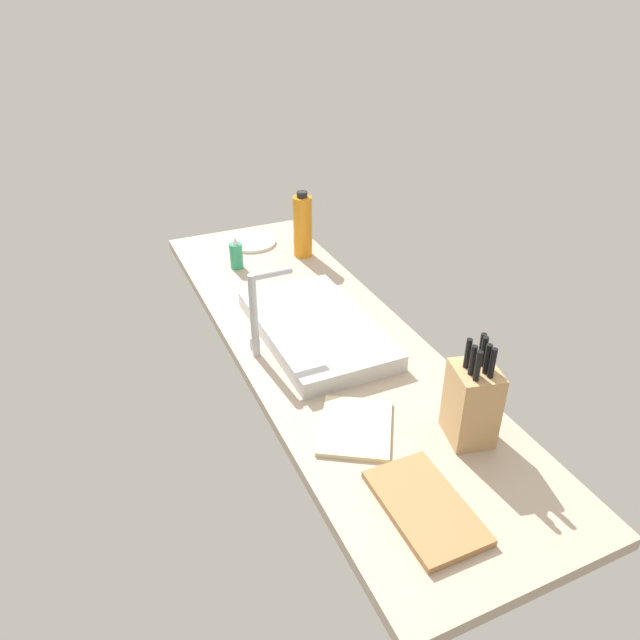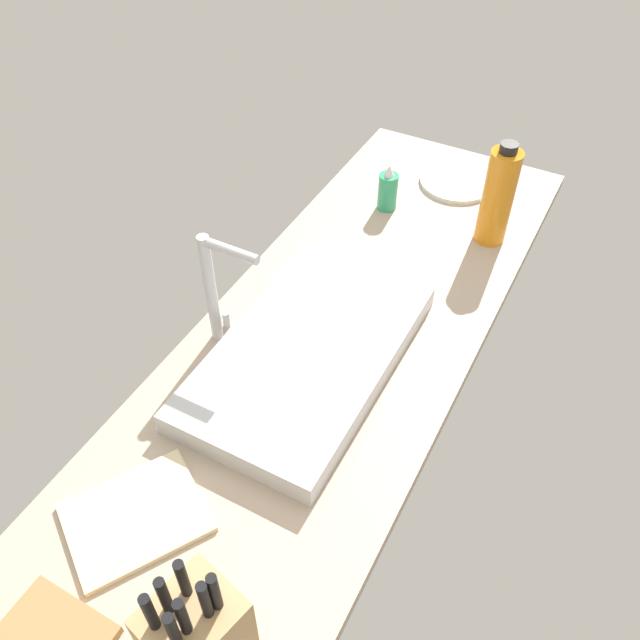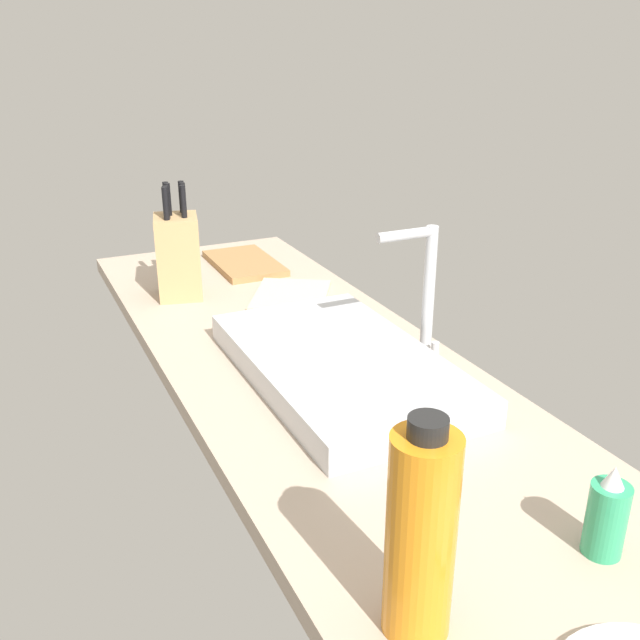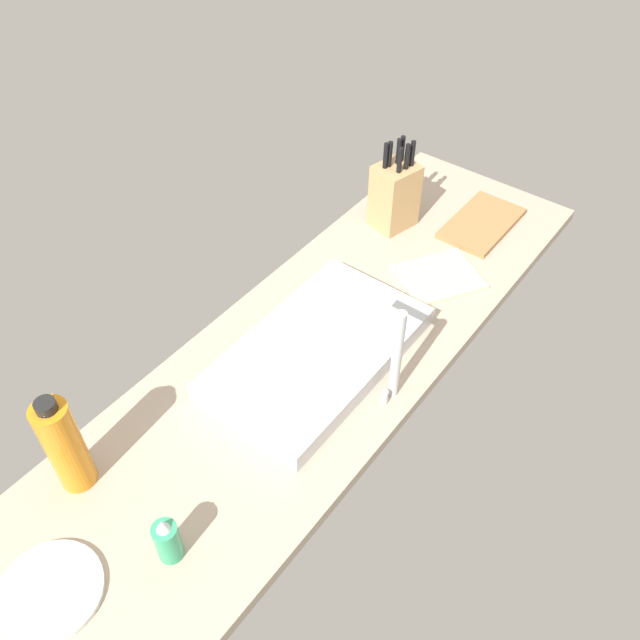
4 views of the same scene
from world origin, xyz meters
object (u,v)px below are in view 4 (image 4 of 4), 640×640
sink_basin (318,352)px  soap_bottle (168,540)px  cutting_board (482,223)px  water_bottle (64,445)px  dish_towel (438,277)px  dinner_plate (50,592)px  knife_block (395,194)px  faucet (392,347)px

sink_basin → soap_bottle: soap_bottle is taller
cutting_board → water_bottle: water_bottle is taller
dish_towel → dinner_plate: bearing=-6.2°
cutting_board → dinner_plate: size_ratio=1.39×
dish_towel → knife_block: bearing=-119.2°
knife_block → soap_bottle: 118.42cm
sink_basin → soap_bottle: bearing=7.9°
water_bottle → dinner_plate: 27.49cm
knife_block → cutting_board: knife_block is taller
faucet → cutting_board: size_ratio=0.96×
faucet → dinner_plate: 84.39cm
cutting_board → dinner_plate: (151.18, -11.39, -0.30)cm
cutting_board → water_bottle: (131.88, -26.88, 11.67)cm
faucet → knife_block: size_ratio=0.96×
sink_basin → faucet: size_ratio=2.12×
soap_bottle → sink_basin: bearing=-172.1°
sink_basin → cutting_board: bearing=174.7°
cutting_board → water_bottle: size_ratio=1.06×
water_bottle → soap_bottle: bearing=90.4°
sink_basin → faucet: bearing=96.5°
water_bottle → dinner_plate: water_bottle is taller
knife_block → dish_towel: 29.66cm
sink_basin → soap_bottle: (57.78, 8.04, 2.84)cm
cutting_board → sink_basin: bearing=-5.3°
cutting_board → dish_towel: (29.36, 1.82, -0.30)cm
sink_basin → faucet: faucet is taller
sink_basin → dish_towel: bearing=168.9°
sink_basin → faucet: (-2.20, 19.41, 13.15)cm
faucet → soap_bottle: bearing=-10.7°
soap_bottle → knife_block: bearing=-168.5°
faucet → sink_basin: bearing=-83.5°
faucet → knife_block: knife_block is taller
soap_bottle → dish_towel: soap_bottle is taller
sink_basin → water_bottle: 62.14cm
sink_basin → dish_towel: sink_basin is taller
sink_basin → cutting_board: size_ratio=2.03×
dinner_plate → sink_basin: bearing=176.7°
knife_block → cutting_board: (-15.74, 22.51, -9.82)cm
knife_block → dinner_plate: bearing=18.2°
cutting_board → soap_bottle: soap_bottle is taller
cutting_board → dish_towel: bearing=3.6°
sink_basin → knife_block: knife_block is taller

